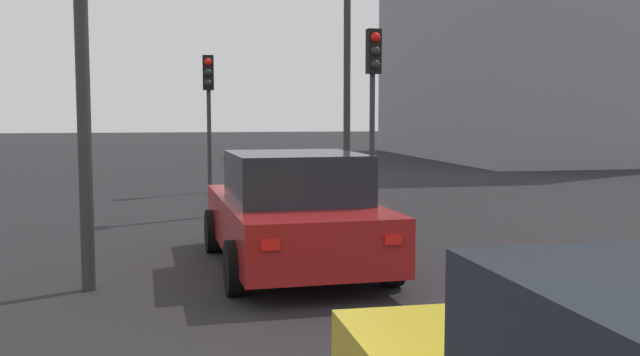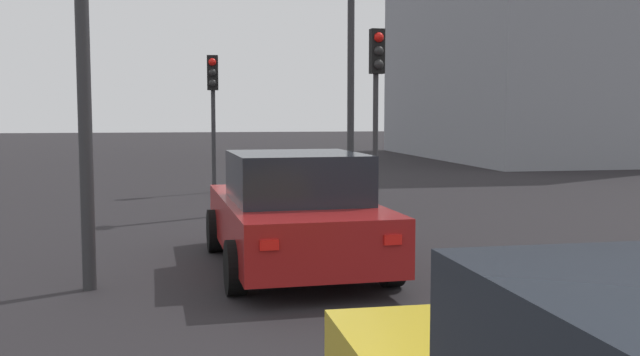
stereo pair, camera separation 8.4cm
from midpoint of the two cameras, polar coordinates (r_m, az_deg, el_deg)
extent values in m
cube|color=maroon|center=(9.74, -1.91, -3.62)|extent=(4.39, 2.04, 0.68)
cube|color=#1E232B|center=(9.45, -1.67, 0.10)|extent=(2.01, 1.73, 0.63)
cylinder|color=black|center=(11.28, 1.44, -3.84)|extent=(0.65, 0.24, 0.64)
cylinder|color=black|center=(10.96, -8.12, -4.16)|extent=(0.65, 0.24, 0.64)
cylinder|color=black|center=(8.76, 5.91, -6.49)|extent=(0.65, 0.24, 0.64)
cylinder|color=black|center=(8.34, -6.46, -7.08)|extent=(0.65, 0.24, 0.64)
cube|color=red|center=(7.82, 6.12, -4.92)|extent=(0.04, 0.20, 0.11)
cube|color=red|center=(7.49, -3.72, -5.35)|extent=(0.04, 0.20, 0.11)
cylinder|color=#2D2D30|center=(14.81, 4.58, 2.66)|extent=(0.11, 0.11, 2.89)
cube|color=black|center=(14.80, 4.71, 10.00)|extent=(0.22, 0.29, 0.90)
sphere|color=red|center=(14.72, 4.87, 11.08)|extent=(0.20, 0.20, 0.20)
sphere|color=black|center=(14.69, 4.86, 10.03)|extent=(0.20, 0.20, 0.20)
sphere|color=black|center=(14.67, 4.85, 8.98)|extent=(0.20, 0.20, 0.20)
cylinder|color=#2D2D30|center=(19.07, -8.32, 2.87)|extent=(0.11, 0.11, 2.69)
cube|color=black|center=(19.02, -8.40, 8.27)|extent=(0.22, 0.30, 0.90)
sphere|color=red|center=(18.93, -8.43, 9.11)|extent=(0.20, 0.20, 0.20)
sphere|color=black|center=(18.91, -8.42, 8.29)|extent=(0.20, 0.20, 0.20)
sphere|color=black|center=(18.90, -8.41, 7.48)|extent=(0.20, 0.20, 0.20)
cylinder|color=#2D2D30|center=(16.79, 2.63, 11.94)|extent=(0.16, 0.16, 8.14)
cube|color=gray|center=(35.60, 15.41, 13.28)|extent=(15.50, 8.22, 14.47)
camera|label=1|loc=(0.04, -89.71, 0.03)|focal=40.27mm
camera|label=2|loc=(0.04, 90.29, -0.03)|focal=40.27mm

